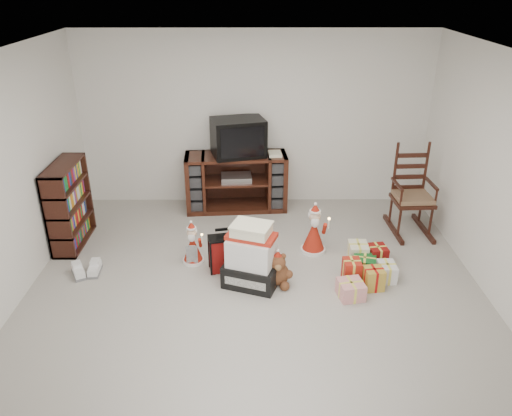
{
  "coord_description": "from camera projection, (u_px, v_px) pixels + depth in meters",
  "views": [
    {
      "loc": [
        -0.01,
        -4.48,
        3.17
      ],
      "look_at": [
        0.01,
        0.6,
        0.76
      ],
      "focal_mm": 35.0,
      "sensor_mm": 36.0,
      "label": 1
    }
  ],
  "objects": [
    {
      "name": "mrs_claus_figurine",
      "position": [
        193.0,
        247.0,
        5.94
      ],
      "size": [
        0.26,
        0.25,
        0.54
      ],
      "color": "#9D1F10",
      "rests_on": "floor"
    },
    {
      "name": "stocking",
      "position": [
        237.0,
        255.0,
        5.64
      ],
      "size": [
        0.26,
        0.15,
        0.53
      ],
      "primitive_type": null,
      "rotation": [
        0.0,
        0.0,
        0.17
      ],
      "color": "#0D771A",
      "rests_on": "floor"
    },
    {
      "name": "crt_television",
      "position": [
        238.0,
        137.0,
        6.93
      ],
      "size": [
        0.82,
        0.68,
        0.52
      ],
      "rotation": [
        0.0,
        0.0,
        0.26
      ],
      "color": "black",
      "rests_on": "tv_stand"
    },
    {
      "name": "santa_figurine",
      "position": [
        314.0,
        233.0,
        6.15
      ],
      "size": [
        0.32,
        0.3,
        0.65
      ],
      "color": "#9D1F10",
      "rests_on": "floor"
    },
    {
      "name": "tv_stand",
      "position": [
        236.0,
        182.0,
        7.23
      ],
      "size": [
        1.48,
        0.62,
        0.82
      ],
      "rotation": [
        0.0,
        0.0,
        0.07
      ],
      "color": "#441B13",
      "rests_on": "floor"
    },
    {
      "name": "gift_cluster",
      "position": [
        366.0,
        268.0,
        5.69
      ],
      "size": [
        0.68,
        0.99,
        0.23
      ],
      "color": "#AB2213",
      "rests_on": "floor"
    },
    {
      "name": "gift_pile",
      "position": [
        252.0,
        259.0,
        5.47
      ],
      "size": [
        0.69,
        0.59,
        0.73
      ],
      "rotation": [
        0.0,
        0.0,
        -0.34
      ],
      "color": "black",
      "rests_on": "floor"
    },
    {
      "name": "room",
      "position": [
        255.0,
        189.0,
        4.87
      ],
      "size": [
        5.01,
        5.01,
        2.51
      ],
      "color": "#AEA9A0",
      "rests_on": "ground"
    },
    {
      "name": "bookshelf",
      "position": [
        69.0,
        206.0,
        6.24
      ],
      "size": [
        0.29,
        0.88,
        1.07
      ],
      "color": "#39140F",
      "rests_on": "floor"
    },
    {
      "name": "teddy_bear",
      "position": [
        278.0,
        271.0,
        5.52
      ],
      "size": [
        0.26,
        0.23,
        0.39
      ],
      "color": "brown",
      "rests_on": "floor"
    },
    {
      "name": "sneaker_pair",
      "position": [
        87.0,
        270.0,
        5.76
      ],
      "size": [
        0.37,
        0.3,
        0.1
      ],
      "rotation": [
        0.0,
        0.0,
        0.32
      ],
      "color": "white",
      "rests_on": "floor"
    },
    {
      "name": "rocking_chair",
      "position": [
        411.0,
        201.0,
        6.62
      ],
      "size": [
        0.53,
        0.83,
        1.22
      ],
      "rotation": [
        0.0,
        0.0,
        0.05
      ],
      "color": "#39140F",
      "rests_on": "floor"
    },
    {
      "name": "red_suitcase",
      "position": [
        224.0,
        253.0,
        5.76
      ],
      "size": [
        0.37,
        0.24,
        0.51
      ],
      "rotation": [
        0.0,
        0.0,
        0.2
      ],
      "color": "maroon",
      "rests_on": "floor"
    }
  ]
}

